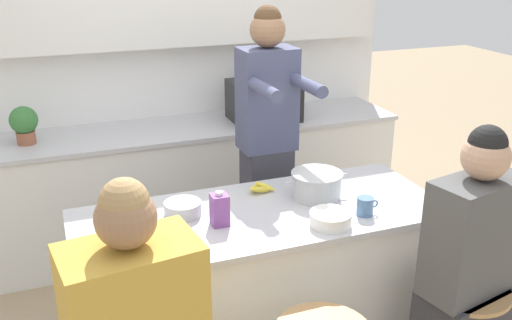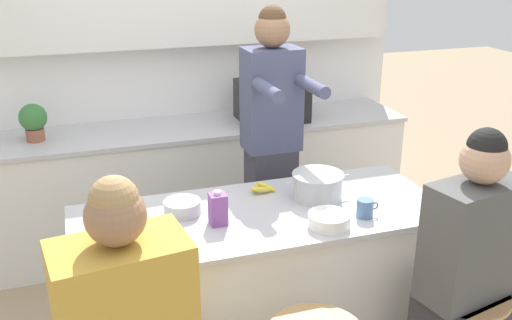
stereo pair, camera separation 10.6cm
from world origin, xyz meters
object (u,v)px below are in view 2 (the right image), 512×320
person_cooking (271,155)px  banana_bunch (261,188)px  fruit_bowl (182,207)px  cooking_pot (318,186)px  microwave (272,101)px  coffee_cup_near (365,208)px  potted_plant (33,120)px  kitchen_island (260,288)px  person_seated_near (464,297)px  juice_carton (218,209)px

person_cooking → banana_bunch: person_cooking is taller
fruit_bowl → banana_bunch: size_ratio=1.13×
cooking_pot → microwave: microwave is taller
fruit_bowl → coffee_cup_near: (0.84, -0.31, 0.01)m
person_cooking → potted_plant: bearing=148.7°
person_cooking → microwave: size_ratio=3.75×
kitchen_island → fruit_bowl: fruit_bowl is taller
banana_bunch → microwave: 1.29m
kitchen_island → person_seated_near: person_seated_near is taller
person_cooking → coffee_cup_near: (0.18, -0.86, 0.01)m
person_seated_near → person_cooking: bearing=96.6°
potted_plant → person_seated_near: bearing=-49.3°
banana_bunch → juice_carton: juice_carton is taller
person_seated_near → potted_plant: person_seated_near is taller
person_cooking → cooking_pot: size_ratio=5.14×
banana_bunch → juice_carton: 0.43m
cooking_pot → microwave: size_ratio=0.73×
cooking_pot → microwave: 1.38m
person_cooking → banana_bunch: 0.47m
fruit_bowl → microwave: bearing=54.5°
coffee_cup_near → microwave: microwave is taller
person_cooking → fruit_bowl: (-0.66, -0.55, -0.00)m
banana_bunch → microwave: size_ratio=0.33×
banana_bunch → potted_plant: (-1.17, 1.23, 0.13)m
person_seated_near → microwave: 2.12m
microwave → kitchen_island: bearing=-111.8°
juice_carton → potted_plant: size_ratio=0.68×
person_seated_near → microwave: size_ratio=3.00×
cooking_pot → kitchen_island: bearing=-168.9°
person_cooking → potted_plant: size_ratio=7.26×
person_cooking → person_seated_near: (0.44, -1.31, -0.27)m
kitchen_island → microwave: 1.65m
cooking_pot → person_seated_near: bearing=-61.2°
kitchen_island → person_seated_near: size_ratio=1.27×
banana_bunch → fruit_bowl: bearing=-164.7°
person_seated_near → banana_bunch: bearing=114.2°
fruit_bowl → potted_plant: (-0.72, 1.35, 0.12)m
coffee_cup_near → fruit_bowl: bearing=159.6°
potted_plant → banana_bunch: bearing=-46.4°
fruit_bowl → juice_carton: size_ratio=1.07×
coffee_cup_near → potted_plant: potted_plant is taller
cooking_pot → fruit_bowl: bearing=176.8°
cooking_pot → banana_bunch: size_ratio=2.20×
person_cooking → coffee_cup_near: size_ratio=16.09×
fruit_bowl → potted_plant: 1.54m
coffee_cup_near → juice_carton: (-0.70, 0.15, 0.03)m
coffee_cup_near → banana_bunch: size_ratio=0.70×
cooking_pot → potted_plant: 1.99m
person_cooking → cooking_pot: (0.04, -0.59, 0.03)m
cooking_pot → coffee_cup_near: size_ratio=3.13×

